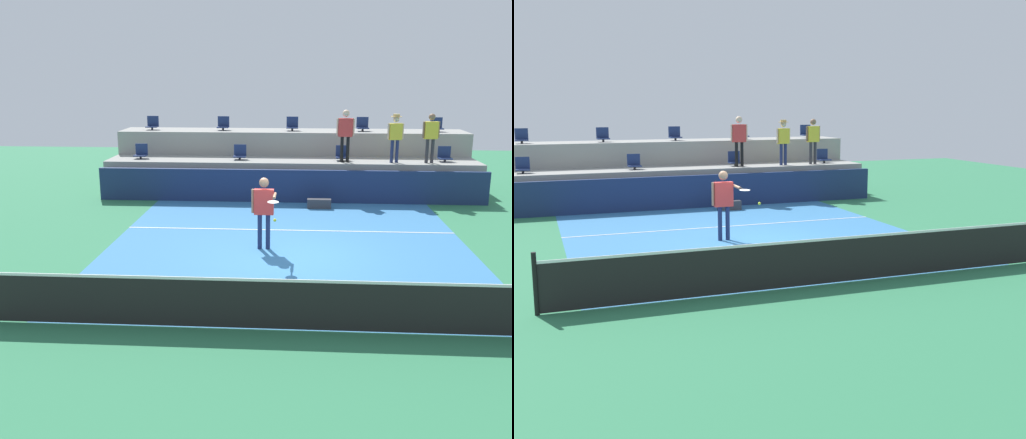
# 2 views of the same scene
# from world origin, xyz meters

# --- Properties ---
(ground_plane) EXTENTS (40.00, 40.00, 0.00)m
(ground_plane) POSITION_xyz_m (0.00, 0.00, 0.00)
(ground_plane) COLOR #2D754C
(court_inner_paint) EXTENTS (9.00, 10.00, 0.01)m
(court_inner_paint) POSITION_xyz_m (0.00, 1.00, 0.00)
(court_inner_paint) COLOR teal
(court_inner_paint) RESTS_ON ground_plane
(court_service_line) EXTENTS (9.00, 0.06, 0.00)m
(court_service_line) POSITION_xyz_m (0.00, 2.40, 0.01)
(court_service_line) COLOR white
(court_service_line) RESTS_ON ground_plane
(tennis_net) EXTENTS (10.48, 0.08, 1.07)m
(tennis_net) POSITION_xyz_m (0.00, -4.00, 0.50)
(tennis_net) COLOR black
(tennis_net) RESTS_ON ground_plane
(sponsor_backboard) EXTENTS (13.00, 0.16, 1.10)m
(sponsor_backboard) POSITION_xyz_m (0.00, 6.00, 0.55)
(sponsor_backboard) COLOR navy
(sponsor_backboard) RESTS_ON ground_plane
(seating_tier_lower) EXTENTS (13.00, 1.80, 1.25)m
(seating_tier_lower) POSITION_xyz_m (0.00, 7.30, 0.62)
(seating_tier_lower) COLOR gray
(seating_tier_lower) RESTS_ON ground_plane
(seating_tier_upper) EXTENTS (13.00, 1.80, 2.10)m
(seating_tier_upper) POSITION_xyz_m (0.00, 9.10, 1.05)
(seating_tier_upper) COLOR gray
(seating_tier_upper) RESTS_ON ground_plane
(stadium_chair_lower_far_left) EXTENTS (0.44, 0.40, 0.52)m
(stadium_chair_lower_far_left) POSITION_xyz_m (-5.37, 7.23, 1.46)
(stadium_chair_lower_far_left) COLOR #2D2D33
(stadium_chair_lower_far_left) RESTS_ON seating_tier_lower
(stadium_chair_lower_left) EXTENTS (0.44, 0.40, 0.52)m
(stadium_chair_lower_left) POSITION_xyz_m (-1.82, 7.23, 1.46)
(stadium_chair_lower_left) COLOR #2D2D33
(stadium_chair_lower_left) RESTS_ON seating_tier_lower
(stadium_chair_lower_right) EXTENTS (0.44, 0.40, 0.52)m
(stadium_chair_lower_right) POSITION_xyz_m (1.78, 7.23, 1.46)
(stadium_chair_lower_right) COLOR #2D2D33
(stadium_chair_lower_right) RESTS_ON seating_tier_lower
(stadium_chair_lower_far_right) EXTENTS (0.44, 0.40, 0.52)m
(stadium_chair_lower_far_right) POSITION_xyz_m (5.30, 7.23, 1.46)
(stadium_chair_lower_far_right) COLOR #2D2D33
(stadium_chair_lower_far_right) RESTS_ON seating_tier_lower
(stadium_chair_upper_far_left) EXTENTS (0.44, 0.40, 0.52)m
(stadium_chair_upper_far_left) POSITION_xyz_m (-5.36, 9.03, 2.31)
(stadium_chair_upper_far_left) COLOR #2D2D33
(stadium_chair_upper_far_left) RESTS_ON seating_tier_upper
(stadium_chair_upper_left) EXTENTS (0.44, 0.40, 0.52)m
(stadium_chair_upper_left) POSITION_xyz_m (-2.62, 9.03, 2.31)
(stadium_chair_upper_left) COLOR #2D2D33
(stadium_chair_upper_left) RESTS_ON seating_tier_upper
(stadium_chair_upper_center) EXTENTS (0.44, 0.40, 0.52)m
(stadium_chair_upper_center) POSITION_xyz_m (0.01, 9.03, 2.31)
(stadium_chair_upper_center) COLOR #2D2D33
(stadium_chair_upper_center) RESTS_ON seating_tier_upper
(stadium_chair_upper_right) EXTENTS (0.44, 0.40, 0.52)m
(stadium_chair_upper_right) POSITION_xyz_m (2.64, 9.03, 2.31)
(stadium_chair_upper_right) COLOR #2D2D33
(stadium_chair_upper_right) RESTS_ON seating_tier_upper
(stadium_chair_upper_far_right) EXTENTS (0.44, 0.40, 0.52)m
(stadium_chair_upper_far_right) POSITION_xyz_m (5.37, 9.03, 2.31)
(stadium_chair_upper_far_right) COLOR #2D2D33
(stadium_chair_upper_far_right) RESTS_ON seating_tier_upper
(tennis_player) EXTENTS (0.70, 1.22, 1.79)m
(tennis_player) POSITION_xyz_m (-0.59, 0.61, 1.11)
(tennis_player) COLOR navy
(tennis_player) RESTS_ON ground_plane
(spectator_in_white) EXTENTS (0.62, 0.25, 1.77)m
(spectator_in_white) POSITION_xyz_m (1.83, 6.85, 2.33)
(spectator_in_white) COLOR black
(spectator_in_white) RESTS_ON seating_tier_lower
(spectator_with_hat) EXTENTS (0.57, 0.43, 1.64)m
(spectator_with_hat) POSITION_xyz_m (3.51, 6.85, 2.24)
(spectator_with_hat) COLOR navy
(spectator_with_hat) RESTS_ON seating_tier_lower
(spectator_in_grey) EXTENTS (0.59, 0.24, 1.66)m
(spectator_in_grey) POSITION_xyz_m (4.69, 6.85, 2.25)
(spectator_in_grey) COLOR #2D2D33
(spectator_in_grey) RESTS_ON seating_tier_lower
(tennis_ball) EXTENTS (0.07, 0.07, 0.07)m
(tennis_ball) POSITION_xyz_m (-0.26, -1.15, 1.20)
(tennis_ball) COLOR #CCE033
(equipment_bag) EXTENTS (0.76, 0.28, 0.30)m
(equipment_bag) POSITION_xyz_m (0.93, 5.18, 0.15)
(equipment_bag) COLOR #333338
(equipment_bag) RESTS_ON ground_plane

